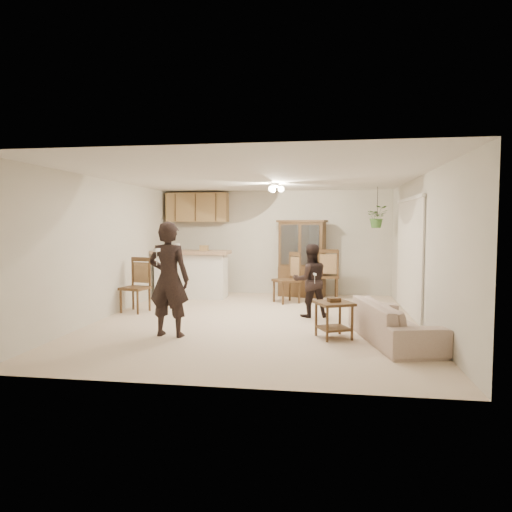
# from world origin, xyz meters

# --- Properties ---
(floor) EXTENTS (6.50, 6.50, 0.00)m
(floor) POSITION_xyz_m (0.00, 0.00, 0.00)
(floor) COLOR beige
(floor) RESTS_ON ground
(ceiling) EXTENTS (5.50, 6.50, 0.02)m
(ceiling) POSITION_xyz_m (0.00, 0.00, 2.50)
(ceiling) COLOR silver
(ceiling) RESTS_ON wall_back
(wall_back) EXTENTS (5.50, 0.02, 2.50)m
(wall_back) POSITION_xyz_m (0.00, 3.25, 1.25)
(wall_back) COLOR beige
(wall_back) RESTS_ON ground
(wall_front) EXTENTS (5.50, 0.02, 2.50)m
(wall_front) POSITION_xyz_m (0.00, -3.25, 1.25)
(wall_front) COLOR beige
(wall_front) RESTS_ON ground
(wall_left) EXTENTS (0.02, 6.50, 2.50)m
(wall_left) POSITION_xyz_m (-2.75, 0.00, 1.25)
(wall_left) COLOR beige
(wall_left) RESTS_ON ground
(wall_right) EXTENTS (0.02, 6.50, 2.50)m
(wall_right) POSITION_xyz_m (2.75, 0.00, 1.25)
(wall_right) COLOR beige
(wall_right) RESTS_ON ground
(breakfast_bar) EXTENTS (1.60, 0.55, 1.00)m
(breakfast_bar) POSITION_xyz_m (-1.85, 2.35, 0.50)
(breakfast_bar) COLOR white
(breakfast_bar) RESTS_ON floor
(bar_top) EXTENTS (1.75, 0.70, 0.08)m
(bar_top) POSITION_xyz_m (-1.85, 2.35, 1.05)
(bar_top) COLOR tan
(bar_top) RESTS_ON breakfast_bar
(upper_cabinets) EXTENTS (1.50, 0.34, 0.70)m
(upper_cabinets) POSITION_xyz_m (-1.90, 3.07, 2.10)
(upper_cabinets) COLOR olive
(upper_cabinets) RESTS_ON wall_back
(vertical_blinds) EXTENTS (0.06, 2.30, 2.10)m
(vertical_blinds) POSITION_xyz_m (2.71, 0.90, 1.10)
(vertical_blinds) COLOR beige
(vertical_blinds) RESTS_ON wall_right
(ceiling_fixture) EXTENTS (0.36, 0.36, 0.20)m
(ceiling_fixture) POSITION_xyz_m (0.20, 1.20, 2.40)
(ceiling_fixture) COLOR #FFE4BF
(ceiling_fixture) RESTS_ON ceiling
(hanging_plant) EXTENTS (0.43, 0.37, 0.48)m
(hanging_plant) POSITION_xyz_m (2.30, 2.40, 1.85)
(hanging_plant) COLOR #305B24
(hanging_plant) RESTS_ON ceiling
(plant_cord) EXTENTS (0.01, 0.01, 0.65)m
(plant_cord) POSITION_xyz_m (2.30, 2.40, 2.17)
(plant_cord) COLOR black
(plant_cord) RESTS_ON ceiling
(sofa) EXTENTS (1.12, 1.99, 0.73)m
(sofa) POSITION_xyz_m (2.16, -1.09, 0.37)
(sofa) COLOR beige
(sofa) RESTS_ON floor
(adult) EXTENTS (0.69, 0.49, 1.80)m
(adult) POSITION_xyz_m (-1.15, -1.24, 0.90)
(adult) COLOR black
(adult) RESTS_ON floor
(child) EXTENTS (0.77, 0.67, 1.35)m
(child) POSITION_xyz_m (0.92, 0.54, 0.68)
(child) COLOR black
(child) RESTS_ON floor
(china_hutch) EXTENTS (1.20, 0.69, 1.79)m
(china_hutch) POSITION_xyz_m (0.66, 2.88, 0.88)
(china_hutch) COLOR #3C2916
(china_hutch) RESTS_ON floor
(side_table) EXTENTS (0.65, 0.65, 0.60)m
(side_table) POSITION_xyz_m (1.31, -0.99, 0.28)
(side_table) COLOR #3C2916
(side_table) RESTS_ON floor
(chair_bar) EXTENTS (0.56, 0.56, 1.05)m
(chair_bar) POSITION_xyz_m (-2.43, 0.50, 0.30)
(chair_bar) COLOR #3C2916
(chair_bar) RESTS_ON floor
(chair_hutch_left) EXTENTS (0.67, 0.67, 1.09)m
(chair_hutch_left) POSITION_xyz_m (0.37, 1.96, 0.31)
(chair_hutch_left) COLOR #3C2916
(chair_hutch_left) RESTS_ON floor
(chair_hutch_right) EXTENTS (0.52, 0.52, 1.13)m
(chair_hutch_right) POSITION_xyz_m (1.25, 2.70, 0.32)
(chair_hutch_right) COLOR #3C2916
(chair_hutch_right) RESTS_ON floor
(controller_adult) EXTENTS (0.06, 0.15, 0.05)m
(controller_adult) POSITION_xyz_m (-1.18, -1.64, 1.33)
(controller_adult) COLOR white
(controller_adult) RESTS_ON adult
(controller_child) EXTENTS (0.06, 0.12, 0.04)m
(controller_child) POSITION_xyz_m (1.00, 0.24, 0.82)
(controller_child) COLOR white
(controller_child) RESTS_ON child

